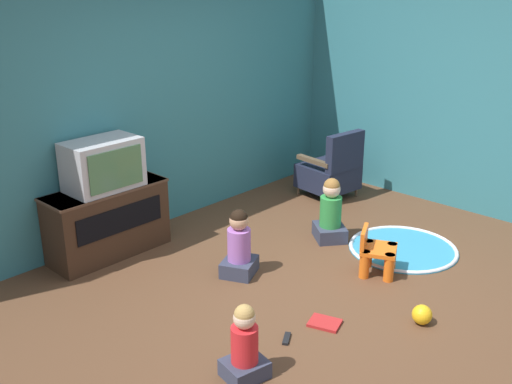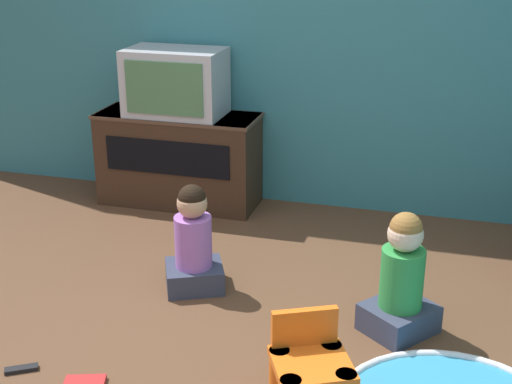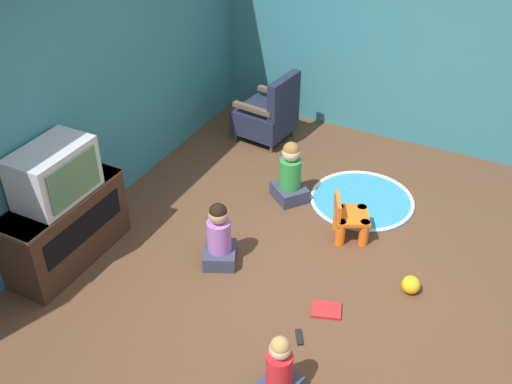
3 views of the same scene
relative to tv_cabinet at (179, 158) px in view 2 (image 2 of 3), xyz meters
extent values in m
plane|color=brown|center=(0.85, -1.81, -0.35)|extent=(30.00, 30.00, 0.00)
cube|color=teal|center=(0.68, 0.30, 1.05)|extent=(5.67, 0.12, 2.79)
cube|color=#382316|center=(0.00, 0.00, -0.01)|extent=(1.14, 0.43, 0.67)
cube|color=#503626|center=(0.00, 0.00, 0.31)|extent=(1.16, 0.44, 0.02)
cube|color=black|center=(0.00, -0.22, 0.07)|extent=(0.91, 0.01, 0.24)
cube|color=#B7B7BC|center=(0.00, 0.00, 0.55)|extent=(0.67, 0.41, 0.46)
cube|color=#47754C|center=(0.00, -0.21, 0.55)|extent=(0.55, 0.02, 0.36)
cylinder|color=orange|center=(1.27, -2.05, -0.22)|extent=(0.09, 0.09, 0.25)
cylinder|color=orange|center=(1.47, -1.95, -0.22)|extent=(0.09, 0.09, 0.25)
cube|color=orange|center=(1.42, -2.09, -0.11)|extent=(0.42, 0.41, 0.04)
cube|color=orange|center=(1.36, -1.97, -0.01)|extent=(0.27, 0.16, 0.17)
cube|color=#33384C|center=(0.56, -1.20, -0.28)|extent=(0.40, 0.39, 0.14)
cylinder|color=#A566BF|center=(0.56, -1.20, -0.06)|extent=(0.21, 0.21, 0.30)
sphere|color=tan|center=(0.56, -1.20, 0.17)|extent=(0.17, 0.17, 0.17)
sphere|color=black|center=(0.56, -1.20, 0.20)|extent=(0.15, 0.15, 0.15)
cube|color=#33384C|center=(1.71, -1.34, -0.28)|extent=(0.43, 0.44, 0.14)
cylinder|color=#2D8C3F|center=(1.71, -1.34, -0.05)|extent=(0.22, 0.22, 0.31)
sphere|color=beige|center=(1.71, -1.34, 0.19)|extent=(0.18, 0.18, 0.18)
sphere|color=olive|center=(1.71, -1.34, 0.22)|extent=(0.16, 0.16, 0.16)
cube|color=black|center=(0.06, -2.17, -0.34)|extent=(0.15, 0.12, 0.02)
camera|label=1|loc=(-2.84, -4.58, 2.22)|focal=42.00mm
camera|label=2|loc=(1.88, -4.56, 1.62)|focal=50.00mm
camera|label=3|loc=(-2.86, -3.30, 3.18)|focal=42.00mm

